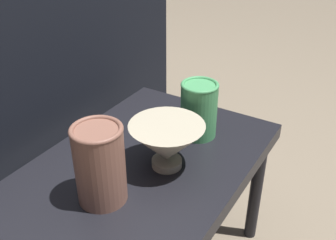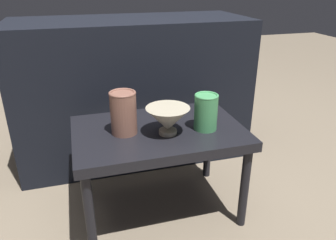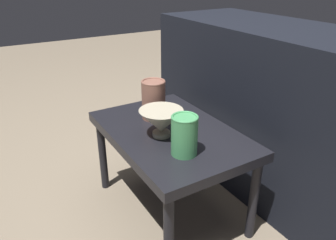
# 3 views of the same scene
# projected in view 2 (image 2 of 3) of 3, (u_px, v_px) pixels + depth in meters

# --- Properties ---
(ground_plane) EXTENTS (8.00, 8.00, 0.00)m
(ground_plane) POSITION_uv_depth(u_px,v_px,m) (160.00, 208.00, 1.49)
(ground_plane) COLOR #7F705B
(table) EXTENTS (0.69, 0.46, 0.40)m
(table) POSITION_uv_depth(u_px,v_px,m) (159.00, 139.00, 1.35)
(table) COLOR black
(table) RESTS_ON ground_plane
(couch_backdrop) EXTENTS (1.24, 0.50, 0.77)m
(couch_backdrop) POSITION_uv_depth(u_px,v_px,m) (133.00, 90.00, 1.83)
(couch_backdrop) COLOR black
(couch_backdrop) RESTS_ON ground_plane
(bowl) EXTENTS (0.17, 0.17, 0.11)m
(bowl) POSITION_uv_depth(u_px,v_px,m) (168.00, 119.00, 1.26)
(bowl) COLOR #B2A88E
(bowl) RESTS_ON table
(vase_textured_left) EXTENTS (0.10, 0.10, 0.17)m
(vase_textured_left) POSITION_uv_depth(u_px,v_px,m) (123.00, 112.00, 1.26)
(vase_textured_left) COLOR brown
(vase_textured_left) RESTS_ON table
(vase_colorful_right) EXTENTS (0.09, 0.09, 0.15)m
(vase_colorful_right) POSITION_uv_depth(u_px,v_px,m) (206.00, 111.00, 1.30)
(vase_colorful_right) COLOR #47995B
(vase_colorful_right) RESTS_ON table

